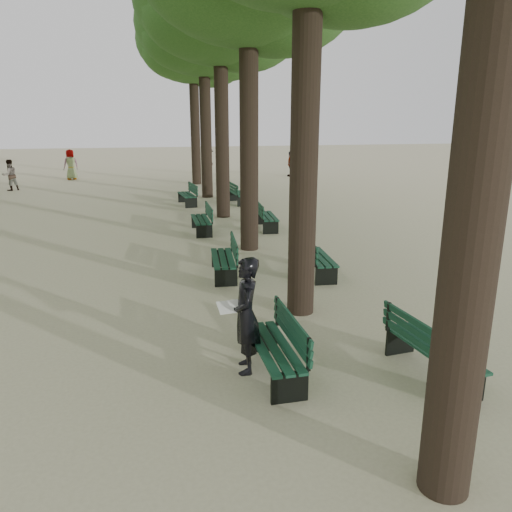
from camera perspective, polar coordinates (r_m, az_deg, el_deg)
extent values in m
plane|color=#C0BA91|center=(7.07, 0.48, -16.26)|extent=(120.00, 120.00, 0.00)
cylinder|color=#33261C|center=(4.79, 24.88, 14.40)|extent=(0.52, 0.52, 7.50)
cylinder|color=#33261C|center=(9.30, 5.63, 15.65)|extent=(0.52, 0.52, 7.50)
cylinder|color=#33261C|center=(14.14, -0.81, 15.69)|extent=(0.52, 0.52, 7.50)
cylinder|color=#33261C|center=(19.07, -3.95, 15.64)|extent=(0.52, 0.52, 7.50)
cylinder|color=#33261C|center=(24.02, -5.80, 15.60)|extent=(0.52, 0.52, 7.50)
ellipsoid|color=#26551D|center=(24.35, -6.08, 24.93)|extent=(6.00, 6.00, 4.50)
cylinder|color=#33261C|center=(28.99, -7.01, 15.56)|extent=(0.52, 0.52, 7.50)
ellipsoid|color=#26551D|center=(29.26, -7.29, 23.31)|extent=(6.00, 6.00, 4.50)
cube|color=black|center=(7.61, 1.95, -11.87)|extent=(0.55, 1.81, 0.45)
cube|color=#0E3323|center=(7.51, 1.97, -10.35)|extent=(0.57, 1.81, 0.04)
cube|color=#0E3323|center=(7.46, 4.09, -8.25)|extent=(0.07, 1.80, 0.40)
cube|color=black|center=(12.09, -3.80, -1.28)|extent=(0.68, 1.84, 0.45)
cube|color=#0E3323|center=(12.03, -3.81, -0.26)|extent=(0.70, 1.84, 0.04)
cube|color=#0E3323|center=(11.98, -2.50, 1.03)|extent=(0.20, 1.80, 0.40)
cube|color=black|center=(16.73, -6.31, 3.43)|extent=(0.52, 1.80, 0.45)
cube|color=#0E3323|center=(16.69, -6.33, 4.18)|extent=(0.54, 1.80, 0.04)
cube|color=#0E3323|center=(16.67, -5.40, 5.14)|extent=(0.04, 1.80, 0.40)
cube|color=black|center=(22.18, -7.89, 6.38)|extent=(0.73, 1.85, 0.45)
cube|color=#0E3323|center=(22.15, -7.92, 6.96)|extent=(0.75, 1.85, 0.04)
cube|color=#0E3323|center=(22.16, -7.23, 7.69)|extent=(0.26, 1.79, 0.40)
cube|color=black|center=(8.00, 19.49, -11.36)|extent=(0.71, 1.85, 0.45)
cube|color=#0E3323|center=(7.91, 19.64, -9.90)|extent=(0.73, 1.85, 0.04)
cube|color=#0E3323|center=(7.64, 18.15, -8.46)|extent=(0.24, 1.79, 0.40)
cube|color=black|center=(12.27, 7.16, -1.12)|extent=(0.66, 1.84, 0.45)
cube|color=#0E3323|center=(12.21, 7.19, -0.10)|extent=(0.68, 1.84, 0.04)
cube|color=#0E3323|center=(12.07, 5.95, 1.08)|extent=(0.18, 1.80, 0.40)
cube|color=black|center=(17.19, 1.32, 3.85)|extent=(0.65, 1.83, 0.45)
cube|color=#0E3323|center=(17.15, 1.32, 4.58)|extent=(0.67, 1.84, 0.04)
cube|color=#0E3323|center=(17.06, 0.40, 5.45)|extent=(0.18, 1.80, 0.40)
cube|color=black|center=(22.32, -1.93, 6.58)|extent=(0.64, 1.83, 0.45)
cube|color=#0E3323|center=(22.29, -1.94, 7.15)|extent=(0.66, 1.83, 0.04)
cube|color=#0E3323|center=(22.18, -2.65, 7.81)|extent=(0.16, 1.80, 0.40)
imported|color=black|center=(7.45, -1.15, -6.81)|extent=(0.44, 0.75, 1.78)
cube|color=white|center=(7.35, -3.08, -5.82)|extent=(0.37, 0.29, 0.12)
imported|color=#262628|center=(33.95, -5.39, 10.74)|extent=(0.81, 1.17, 1.75)
imported|color=#262628|center=(32.82, 3.96, 10.47)|extent=(0.64, 0.99, 1.60)
imported|color=#262628|center=(32.98, -20.41, 9.77)|extent=(0.96, 0.74, 1.83)
imported|color=#262628|center=(29.25, -26.31, 8.28)|extent=(0.81, 0.72, 1.60)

